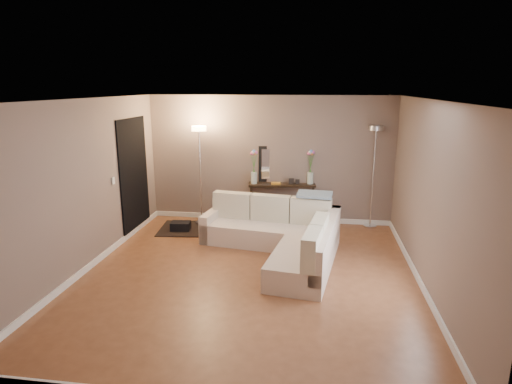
# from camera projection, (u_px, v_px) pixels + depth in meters

# --- Properties ---
(floor) EXTENTS (5.00, 5.50, 0.01)m
(floor) POSITION_uv_depth(u_px,v_px,m) (248.00, 276.00, 6.45)
(floor) COLOR brown
(floor) RESTS_ON ground
(ceiling) EXTENTS (5.00, 5.50, 0.01)m
(ceiling) POSITION_uv_depth(u_px,v_px,m) (248.00, 99.00, 5.81)
(ceiling) COLOR white
(ceiling) RESTS_ON ground
(wall_back) EXTENTS (5.00, 0.02, 2.60)m
(wall_back) POSITION_uv_depth(u_px,v_px,m) (270.00, 160.00, 8.78)
(wall_back) COLOR #7A685E
(wall_back) RESTS_ON ground
(wall_front) EXTENTS (5.00, 0.02, 2.60)m
(wall_front) POSITION_uv_depth(u_px,v_px,m) (194.00, 273.00, 3.48)
(wall_front) COLOR #7A685E
(wall_front) RESTS_ON ground
(wall_left) EXTENTS (0.02, 5.50, 2.60)m
(wall_left) POSITION_uv_depth(u_px,v_px,m) (85.00, 186.00, 6.48)
(wall_left) COLOR #7A685E
(wall_left) RESTS_ON ground
(wall_right) EXTENTS (0.02, 5.50, 2.60)m
(wall_right) POSITION_uv_depth(u_px,v_px,m) (431.00, 198.00, 5.78)
(wall_right) COLOR #7A685E
(wall_right) RESTS_ON ground
(baseboard_back) EXTENTS (5.00, 0.03, 0.10)m
(baseboard_back) POSITION_uv_depth(u_px,v_px,m) (269.00, 218.00, 9.06)
(baseboard_back) COLOR white
(baseboard_back) RESTS_ON ground
(baseboard_left) EXTENTS (0.03, 5.50, 0.10)m
(baseboard_left) POSITION_uv_depth(u_px,v_px,m) (94.00, 263.00, 6.78)
(baseboard_left) COLOR white
(baseboard_left) RESTS_ON ground
(baseboard_right) EXTENTS (0.03, 5.50, 0.10)m
(baseboard_right) POSITION_uv_depth(u_px,v_px,m) (420.00, 283.00, 6.09)
(baseboard_right) COLOR white
(baseboard_right) RESTS_ON ground
(doorway) EXTENTS (0.02, 1.20, 2.20)m
(doorway) POSITION_uv_depth(u_px,v_px,m) (134.00, 176.00, 8.15)
(doorway) COLOR black
(doorway) RESTS_ON ground
(switch_plate) EXTENTS (0.02, 0.08, 0.12)m
(switch_plate) POSITION_uv_depth(u_px,v_px,m) (113.00, 181.00, 7.31)
(switch_plate) COLOR white
(switch_plate) RESTS_ON ground
(sectional_sofa) EXTENTS (2.50, 2.63, 0.85)m
(sectional_sofa) POSITION_uv_depth(u_px,v_px,m) (282.00, 235.00, 7.24)
(sectional_sofa) COLOR beige
(sectional_sofa) RESTS_ON floor
(throw_blanket) EXTENTS (0.64, 0.41, 0.08)m
(throw_blanket) POSITION_uv_depth(u_px,v_px,m) (315.00, 194.00, 7.54)
(throw_blanket) COLOR gray
(throw_blanket) RESTS_ON sectional_sofa
(console_table) EXTENTS (1.39, 0.54, 0.83)m
(console_table) POSITION_uv_depth(u_px,v_px,m) (278.00, 201.00, 8.83)
(console_table) COLOR black
(console_table) RESTS_ON floor
(leaning_mirror) EXTENTS (0.96, 0.17, 0.75)m
(leaning_mirror) POSITION_uv_depth(u_px,v_px,m) (282.00, 164.00, 8.82)
(leaning_mirror) COLOR black
(leaning_mirror) RESTS_ON console_table
(table_decor) EXTENTS (0.58, 0.15, 0.14)m
(table_decor) POSITION_uv_depth(u_px,v_px,m) (282.00, 183.00, 8.70)
(table_decor) COLOR gold
(table_decor) RESTS_ON console_table
(flower_vase_left) EXTENTS (0.16, 0.14, 0.71)m
(flower_vase_left) POSITION_uv_depth(u_px,v_px,m) (254.00, 170.00, 8.67)
(flower_vase_left) COLOR silver
(flower_vase_left) RESTS_ON console_table
(flower_vase_right) EXTENTS (0.16, 0.14, 0.71)m
(flower_vase_right) POSITION_uv_depth(u_px,v_px,m) (310.00, 170.00, 8.66)
(flower_vase_right) COLOR silver
(flower_vase_right) RESTS_ON console_table
(floor_lamp_lit) EXTENTS (0.31, 0.31, 2.00)m
(floor_lamp_lit) POSITION_uv_depth(u_px,v_px,m) (200.00, 156.00, 8.55)
(floor_lamp_lit) COLOR silver
(floor_lamp_lit) RESTS_ON floor
(floor_lamp_unlit) EXTENTS (0.33, 0.33, 2.03)m
(floor_lamp_unlit) POSITION_uv_depth(u_px,v_px,m) (375.00, 157.00, 8.31)
(floor_lamp_unlit) COLOR silver
(floor_lamp_unlit) RESTS_ON floor
(charcoal_rug) EXTENTS (1.40, 1.11, 0.02)m
(charcoal_rug) POSITION_uv_depth(u_px,v_px,m) (193.00, 229.00, 8.52)
(charcoal_rug) COLOR black
(charcoal_rug) RESTS_ON floor
(black_bag) EXTENTS (0.39, 0.30, 0.24)m
(black_bag) POSITION_uv_depth(u_px,v_px,m) (181.00, 228.00, 8.42)
(black_bag) COLOR black
(black_bag) RESTS_ON charcoal_rug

